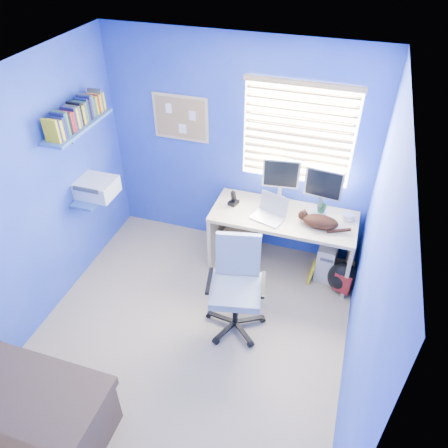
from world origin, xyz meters
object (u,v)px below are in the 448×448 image
(tower_pc, at_px, (327,256))
(desk, at_px, (281,241))
(laptop, at_px, (268,210))
(office_chair, at_px, (236,297))
(cat, at_px, (321,222))

(tower_pc, bearing_deg, desk, -168.45)
(laptop, distance_m, tower_pc, 0.95)
(office_chair, bearing_deg, laptop, 83.86)
(cat, xyz_separation_m, office_chair, (-0.65, -0.88, -0.43))
(desk, relative_size, laptop, 4.76)
(desk, xyz_separation_m, office_chair, (-0.25, -0.97, 0.00))
(laptop, height_order, office_chair, office_chair)
(desk, relative_size, office_chair, 1.57)
(office_chair, bearing_deg, desk, 75.61)
(tower_pc, bearing_deg, cat, -126.64)
(laptop, xyz_separation_m, tower_pc, (0.69, 0.18, -0.62))
(desk, relative_size, cat, 4.24)
(laptop, bearing_deg, office_chair, -79.71)
(laptop, bearing_deg, cat, 18.35)
(cat, height_order, office_chair, office_chair)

